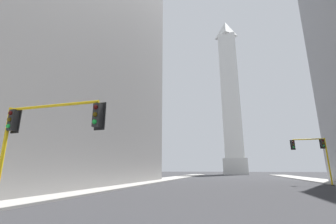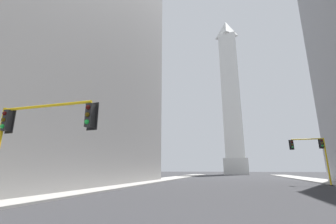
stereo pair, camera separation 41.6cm
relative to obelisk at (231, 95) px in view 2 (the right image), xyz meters
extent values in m
cube|color=gray|center=(-13.93, -59.52, -32.43)|extent=(5.00, 111.61, 0.15)
cube|color=gray|center=(-27.89, -69.59, -11.63)|extent=(27.81, 36.74, 41.75)
cube|color=silver|center=(0.00, 0.00, -29.44)|extent=(9.05, 9.05, 6.13)
cube|color=silver|center=(0.00, 0.00, 0.58)|extent=(7.24, 7.24, 53.91)
pyramid|color=silver|center=(0.00, 0.00, 31.51)|extent=(7.24, 7.24, 7.96)
cube|color=black|center=(-11.35, -85.26, -28.05)|extent=(0.36, 0.36, 1.10)
cube|color=black|center=(-11.34, -85.08, -28.05)|extent=(0.58, 0.07, 1.32)
sphere|color=#410907|center=(-11.36, -85.45, -27.71)|extent=(0.22, 0.22, 0.22)
sphere|color=#483506|center=(-11.36, -85.45, -28.05)|extent=(0.22, 0.22, 0.22)
sphere|color=green|center=(-11.36, -85.45, -28.39)|extent=(0.22, 0.22, 0.22)
cylinder|color=yellow|center=(-8.97, -85.26, -27.45)|extent=(5.35, 0.14, 0.14)
sphere|color=yellow|center=(-11.64, -85.26, -27.45)|extent=(0.18, 0.18, 0.18)
cube|color=black|center=(-6.29, -85.26, -28.12)|extent=(0.36, 0.36, 1.10)
cube|color=black|center=(-6.28, -85.08, -28.12)|extent=(0.58, 0.07, 1.32)
sphere|color=#410907|center=(-6.30, -85.45, -27.78)|extent=(0.22, 0.22, 0.22)
sphere|color=#483506|center=(-6.30, -85.45, -28.12)|extent=(0.22, 0.22, 0.22)
sphere|color=green|center=(-6.30, -85.45, -28.46)|extent=(0.22, 0.22, 0.22)
cylinder|color=yellow|center=(11.15, -60.32, -29.54)|extent=(0.18, 0.18, 5.94)
cylinder|color=#262626|center=(11.15, -60.32, -32.46)|extent=(0.40, 0.40, 0.10)
cube|color=black|center=(10.86, -60.32, -27.27)|extent=(0.35, 0.35, 1.10)
cube|color=black|center=(10.86, -60.14, -27.27)|extent=(0.58, 0.05, 1.32)
sphere|color=#410907|center=(10.87, -60.51, -26.92)|extent=(0.22, 0.22, 0.22)
sphere|color=#483506|center=(10.87, -60.51, -27.27)|extent=(0.22, 0.22, 0.22)
sphere|color=green|center=(10.87, -60.51, -27.61)|extent=(0.22, 0.22, 0.22)
cylinder|color=yellow|center=(9.27, -60.32, -26.67)|extent=(3.77, 0.14, 0.14)
sphere|color=yellow|center=(11.15, -60.32, -26.67)|extent=(0.18, 0.18, 0.18)
cube|color=black|center=(7.38, -60.32, -27.34)|extent=(0.35, 0.35, 1.10)
cube|color=black|center=(7.38, -60.14, -27.34)|extent=(0.58, 0.05, 1.32)
sphere|color=#410907|center=(7.39, -60.51, -26.99)|extent=(0.22, 0.22, 0.22)
sphere|color=#483506|center=(7.39, -60.51, -27.34)|extent=(0.22, 0.22, 0.22)
sphere|color=green|center=(7.39, -60.51, -27.68)|extent=(0.22, 0.22, 0.22)
camera|label=1|loc=(-0.38, -94.03, -30.54)|focal=24.00mm
camera|label=2|loc=(0.02, -93.92, -30.54)|focal=24.00mm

